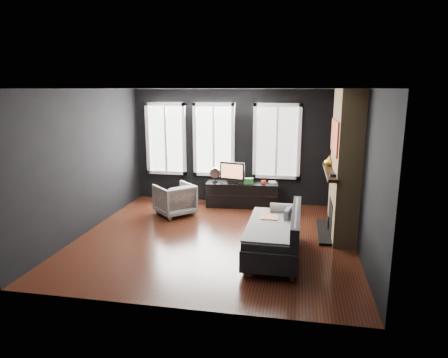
% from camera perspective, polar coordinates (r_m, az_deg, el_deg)
% --- Properties ---
extents(floor, '(5.00, 5.00, 0.00)m').
position_cam_1_polar(floor, '(7.50, -1.18, -8.32)').
color(floor, black).
rests_on(floor, ground).
extents(ceiling, '(5.00, 5.00, 0.00)m').
position_cam_1_polar(ceiling, '(7.00, -1.29, 12.78)').
color(ceiling, white).
rests_on(ceiling, ground).
extents(wall_back, '(5.00, 0.02, 2.70)m').
position_cam_1_polar(wall_back, '(9.56, 1.83, 4.65)').
color(wall_back, black).
rests_on(wall_back, ground).
extents(wall_left, '(0.02, 5.00, 2.70)m').
position_cam_1_polar(wall_left, '(8.01, -19.03, 2.38)').
color(wall_left, black).
rests_on(wall_left, ground).
extents(wall_right, '(0.02, 5.00, 2.70)m').
position_cam_1_polar(wall_right, '(7.07, 19.04, 1.06)').
color(wall_right, black).
rests_on(wall_right, ground).
extents(windows, '(4.00, 0.16, 1.76)m').
position_cam_1_polar(windows, '(9.51, -0.90, 10.84)').
color(windows, white).
rests_on(windows, wall_back).
extents(fireplace, '(0.70, 1.62, 2.70)m').
position_cam_1_polar(fireplace, '(7.62, 16.92, 2.02)').
color(fireplace, '#93724C').
rests_on(fireplace, floor).
extents(sofa, '(0.96, 1.88, 0.80)m').
position_cam_1_polar(sofa, '(6.63, 7.09, -7.61)').
color(sofa, '#242326').
rests_on(sofa, floor).
extents(stripe_pillow, '(0.12, 0.31, 0.30)m').
position_cam_1_polar(stripe_pillow, '(6.85, 9.05, -5.42)').
color(stripe_pillow, gray).
rests_on(stripe_pillow, sofa).
extents(armchair, '(1.01, 1.01, 0.76)m').
position_cam_1_polar(armchair, '(8.76, -7.04, -2.69)').
color(armchair, silver).
rests_on(armchair, floor).
extents(media_console, '(1.69, 0.62, 0.57)m').
position_cam_1_polar(media_console, '(9.35, 2.62, -2.21)').
color(media_console, black).
rests_on(media_console, floor).
extents(monitor, '(0.62, 0.26, 0.54)m').
position_cam_1_polar(monitor, '(9.22, 1.19, 1.14)').
color(monitor, black).
rests_on(monitor, media_console).
extents(desk_fan, '(0.27, 0.27, 0.35)m').
position_cam_1_polar(desk_fan, '(9.29, -1.30, 0.62)').
color(desk_fan, gray).
rests_on(desk_fan, media_console).
extents(mug, '(0.11, 0.09, 0.11)m').
position_cam_1_polar(mug, '(9.17, 5.67, -0.38)').
color(mug, '#ED4820').
rests_on(mug, media_console).
extents(book, '(0.17, 0.05, 0.23)m').
position_cam_1_polar(book, '(9.31, 6.43, 0.18)').
color(book, tan).
rests_on(book, media_console).
extents(storage_box, '(0.23, 0.17, 0.12)m').
position_cam_1_polar(storage_box, '(9.21, 3.54, -0.25)').
color(storage_box, '#29682A').
rests_on(storage_box, media_console).
extents(mantel_vase, '(0.19, 0.20, 0.19)m').
position_cam_1_polar(mantel_vase, '(8.05, 14.81, 2.52)').
color(mantel_vase, gold).
rests_on(mantel_vase, fireplace).
extents(mantel_clock, '(0.14, 0.14, 0.04)m').
position_cam_1_polar(mantel_clock, '(7.08, 15.33, 0.51)').
color(mantel_clock, black).
rests_on(mantel_clock, fireplace).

